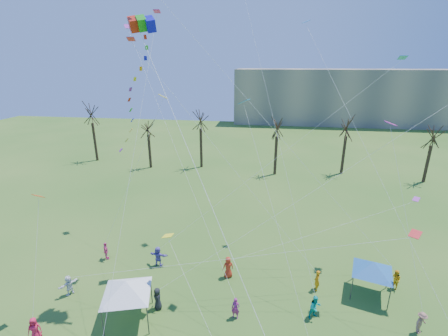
# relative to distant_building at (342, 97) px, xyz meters

# --- Properties ---
(distant_building) EXTENTS (60.00, 14.00, 15.00)m
(distant_building) POSITION_rel_distant_building_xyz_m (0.00, 0.00, 0.00)
(distant_building) COLOR gray
(distant_building) RESTS_ON ground
(bare_tree_row) EXTENTS (68.57, 9.13, 10.99)m
(bare_tree_row) POSITION_rel_distant_building_xyz_m (-19.13, -45.93, -0.35)
(bare_tree_row) COLOR black
(bare_tree_row) RESTS_ON ground
(big_box_kite) EXTENTS (6.20, 6.48, 22.39)m
(big_box_kite) POSITION_rel_distant_building_xyz_m (-28.40, -75.26, 7.31)
(big_box_kite) COLOR red
(big_box_kite) RESTS_ON ground
(canopy_tent_white) EXTENTS (4.13, 4.13, 3.23)m
(canopy_tent_white) POSITION_rel_distant_building_xyz_m (-29.07, -78.31, -4.77)
(canopy_tent_white) COLOR #3F3F44
(canopy_tent_white) RESTS_ON ground
(canopy_tent_blue) EXTENTS (3.69, 3.69, 2.88)m
(canopy_tent_blue) POSITION_rel_distant_building_xyz_m (-11.97, -73.24, -5.06)
(canopy_tent_blue) COLOR #3F3F44
(canopy_tent_blue) RESTS_ON ground
(festival_crowd) EXTENTS (26.84, 10.77, 1.86)m
(festival_crowd) POSITION_rel_distant_building_xyz_m (-22.68, -76.52, -6.65)
(festival_crowd) COLOR red
(festival_crowd) RESTS_ON ground
(small_kites_aloft) EXTENTS (28.80, 17.09, 34.18)m
(small_kites_aloft) POSITION_rel_distant_building_xyz_m (-21.36, -71.23, 6.21)
(small_kites_aloft) COLOR #FF440D
(small_kites_aloft) RESTS_ON ground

